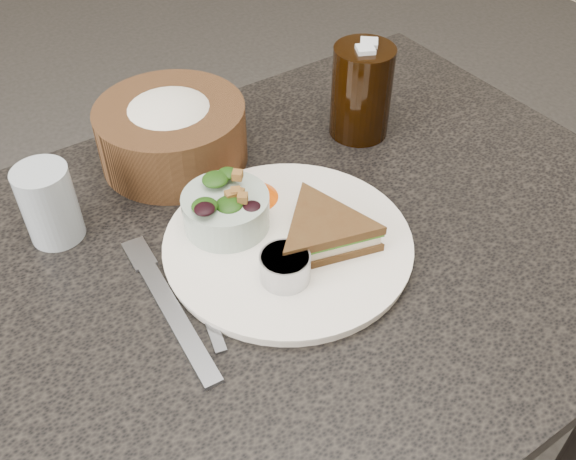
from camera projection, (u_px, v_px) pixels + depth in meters
The scene contains 11 objects.
dining_table at pixel (283, 412), 1.04m from camera, with size 1.00×0.70×0.75m, color black.
dinner_plate at pixel (288, 244), 0.78m from camera, with size 0.30×0.30×0.01m, color white.
sandwich at pixel (323, 231), 0.76m from camera, with size 0.15×0.15×0.04m, color #4A331A, non-canonical shape.
salad_bowl at pixel (226, 206), 0.77m from camera, with size 0.11×0.11×0.06m, color #9FB6A9, non-canonical shape.
dressing_ramekin at pixel (285, 267), 0.72m from camera, with size 0.06×0.06×0.03m, color #ACADB3.
orange_wedge at pixel (253, 189), 0.82m from camera, with size 0.07×0.07×0.03m, color #FF5404.
fork at pixel (173, 313), 0.70m from camera, with size 0.02×0.21×0.01m, color #969BA6.
knife at pixel (198, 287), 0.73m from camera, with size 0.01×0.19×0.00m, color gray.
bread_basket at pixel (171, 125), 0.87m from camera, with size 0.20×0.20×0.12m, color brown, non-canonical shape.
cola_glass at pixel (362, 88), 0.91m from camera, with size 0.09×0.09×0.15m, color black, non-canonical shape.
water_glass at pixel (49, 204), 0.77m from camera, with size 0.07×0.07×0.10m, color #A6B3C0.
Camera 1 is at (-0.30, -0.46, 1.30)m, focal length 40.00 mm.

